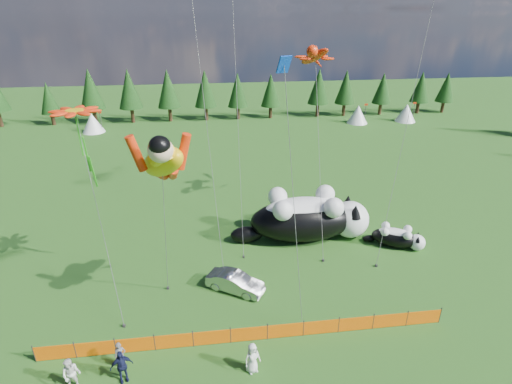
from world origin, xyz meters
TOP-DOWN VIEW (x-y plane):
  - ground at (0.00, 0.00)m, footprint 160.00×160.00m
  - safety_fence at (0.00, -3.00)m, footprint 22.06×0.06m
  - tree_line at (0.00, 45.00)m, footprint 90.00×4.00m
  - festival_tents at (11.00, 40.00)m, footprint 50.00×3.20m
  - cat_large at (5.79, 7.12)m, footprint 10.87×3.92m
  - cat_small at (12.20, 5.07)m, footprint 4.26×2.98m
  - car at (-0.40, 1.40)m, footprint 3.89×3.06m
  - spectator_a at (-6.56, -3.88)m, footprint 0.61×0.46m
  - spectator_b at (-8.60, -4.88)m, footprint 0.88×0.53m
  - spectator_c at (-6.34, -4.72)m, footprint 1.19×0.86m
  - spectator_e at (-0.06, -4.96)m, footprint 0.98×0.81m
  - superhero_kite at (-3.94, -0.30)m, footprint 5.95×6.09m
  - gecko_kite at (6.83, 12.05)m, footprint 4.07×11.40m
  - flower_kite at (-8.80, 3.54)m, footprint 3.37×6.10m
  - diamond_kite_c at (1.72, -2.21)m, footprint 2.05×0.65m

SIDE VIEW (x-z plane):
  - ground at x=0.00m, z-range 0.00..0.00m
  - safety_fence at x=0.00m, z-range -0.05..1.05m
  - car at x=-0.40m, z-range 0.00..1.24m
  - spectator_a at x=-6.56m, z-range 0.00..1.53m
  - cat_small at x=12.20m, z-range -0.04..1.61m
  - spectator_e at x=-0.06m, z-range 0.00..1.72m
  - spectator_b at x=-8.60m, z-range 0.00..1.80m
  - spectator_c at x=-6.34m, z-range 0.00..1.83m
  - festival_tents at x=11.00m, z-range 0.00..2.80m
  - cat_large at x=5.79m, z-range -0.10..3.83m
  - tree_line at x=0.00m, z-range 0.00..8.00m
  - superhero_kite at x=-3.94m, z-range 3.69..15.48m
  - flower_kite at x=-8.80m, z-range 5.06..17.31m
  - gecko_kite at x=6.83m, z-range 5.42..20.82m
  - diamond_kite_c at x=1.72m, z-range 6.19..21.33m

